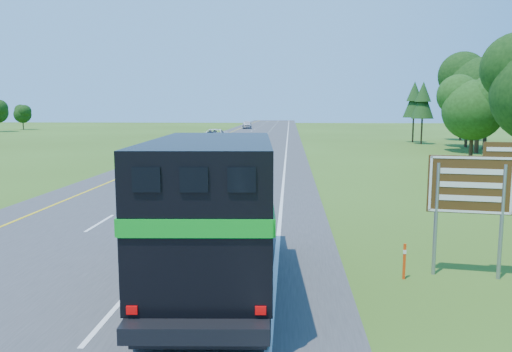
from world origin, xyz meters
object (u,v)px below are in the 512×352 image
object	(u,v)px
horse_truck	(215,209)
white_suv	(214,136)
far_car	(247,125)
exit_sign	(472,190)

from	to	relation	value
horse_truck	white_suv	xyz separation A→B (m)	(-8.06, 52.93, -1.16)
far_car	exit_sign	distance (m)	100.35
white_suv	far_car	size ratio (longest dim) A/B	1.32
horse_truck	far_car	distance (m)	101.06
far_car	horse_truck	bearing A→B (deg)	-88.39
far_car	exit_sign	xyz separation A→B (m)	(14.76, -99.25, 1.55)
horse_truck	white_suv	world-z (taller)	horse_truck
far_car	white_suv	bearing A→B (deg)	-93.08
white_suv	exit_sign	distance (m)	53.59
horse_truck	white_suv	bearing A→B (deg)	95.12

